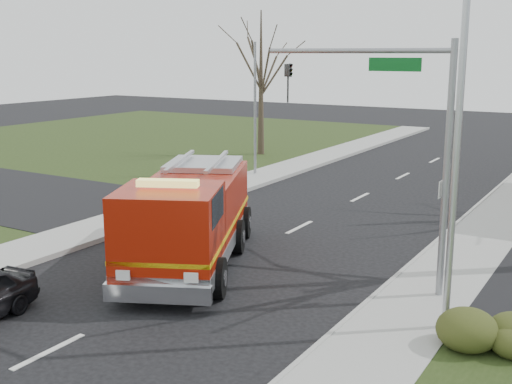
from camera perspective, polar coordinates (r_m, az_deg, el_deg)
The scene contains 8 objects.
ground at distance 19.35m, azimuth -4.38°, elevation -7.23°, with size 120.00×120.00×0.00m, color black.
sidewalk_right at distance 16.72m, azimuth 13.51°, elevation -10.48°, with size 2.40×80.00×0.15m, color #9F9F99.
sidewalk_left at distance 23.32m, azimuth -16.93°, elevation -4.13°, with size 2.40×80.00×0.15m, color #9F9F99.
bare_tree_left at distance 40.48m, azimuth 0.45°, elevation 11.03°, with size 4.50×4.50×9.00m.
traffic_signal_mast at distance 17.28m, azimuth 12.67°, elevation 6.20°, with size 5.29×0.18×6.80m.
streetlight_pole at distance 14.85m, azimuth 17.23°, elevation 4.39°, with size 1.48×0.16×8.40m.
utility_pole_far at distance 33.81m, azimuth -0.09°, elevation 7.28°, with size 0.14×0.14×7.00m, color gray.
fire_engine at distance 19.71m, azimuth -5.99°, elevation -2.49°, with size 5.78×8.31×3.19m.
Camera 1 is at (10.65, -14.81, 6.45)m, focal length 45.00 mm.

